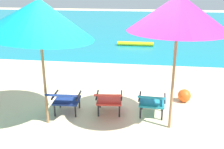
{
  "coord_description": "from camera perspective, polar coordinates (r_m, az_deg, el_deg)",
  "views": [
    {
      "loc": [
        0.75,
        -4.86,
        2.66
      ],
      "look_at": [
        0.0,
        0.57,
        0.75
      ],
      "focal_mm": 42.33,
      "sensor_mm": 36.0,
      "label": 1
    }
  ],
  "objects": [
    {
      "name": "ground_plane",
      "position": [
        9.28,
        2.88,
        2.51
      ],
      "size": [
        40.0,
        40.0,
        0.0
      ],
      "primitive_type": "plane",
      "color": "beige"
    },
    {
      "name": "swim_buoy",
      "position": [
        11.87,
        5.07,
        6.65
      ],
      "size": [
        1.6,
        0.18,
        0.18
      ],
      "primitive_type": "cylinder",
      "rotation": [
        0.0,
        1.57,
        0.0
      ],
      "color": "yellow",
      "rests_on": "ocean_band"
    },
    {
      "name": "beach_umbrella_left",
      "position": [
        4.91,
        -15.53,
        11.78
      ],
      "size": [
        2.53,
        2.5,
        2.51
      ],
      "color": "olive",
      "rests_on": "ground_plane"
    },
    {
      "name": "beach_ball",
      "position": [
        6.44,
        15.33,
        -4.43
      ],
      "size": [
        0.31,
        0.31,
        0.31
      ],
      "primitive_type": "sphere",
      "color": "#EA5619",
      "rests_on": "ground_plane"
    },
    {
      "name": "lounge_chair_right",
      "position": [
        5.43,
        8.61,
        -5.58
      ],
      "size": [
        0.58,
        0.9,
        0.68
      ],
      "color": "teal",
      "rests_on": "ground_plane"
    },
    {
      "name": "ocean_band",
      "position": [
        17.94,
        5.43,
        10.59
      ],
      "size": [
        40.0,
        18.0,
        0.01
      ],
      "primitive_type": "cube",
      "color": "teal",
      "rests_on": "ground_plane"
    },
    {
      "name": "lounge_chair_center",
      "position": [
        5.47,
        -0.67,
        -5.16
      ],
      "size": [
        0.62,
        0.92,
        0.68
      ],
      "color": "red",
      "rests_on": "ground_plane"
    },
    {
      "name": "beach_umbrella_right",
      "position": [
        4.67,
        14.16,
        12.81
      ],
      "size": [
        2.4,
        2.4,
        2.5
      ],
      "color": "olive",
      "rests_on": "ground_plane"
    },
    {
      "name": "lounge_chair_left",
      "position": [
        5.56,
        -10.19,
        -5.08
      ],
      "size": [
        0.59,
        0.9,
        0.68
      ],
      "color": "navy",
      "rests_on": "ground_plane"
    }
  ]
}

